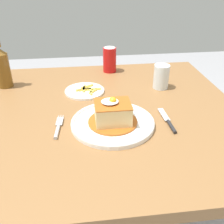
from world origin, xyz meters
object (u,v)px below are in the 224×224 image
(fork, at_px, (58,128))
(soda_can, at_px, (110,60))
(knife, at_px, (169,123))
(side_plate_fries, at_px, (85,91))
(main_plate, at_px, (113,123))
(beer_bottle_amber, at_px, (2,65))
(drinking_glass, at_px, (161,78))

(fork, relative_size, soda_can, 1.14)
(fork, distance_m, knife, 0.38)
(soda_can, height_order, side_plate_fries, soda_can)
(main_plate, xyz_separation_m, fork, (-0.19, -0.01, -0.00))
(knife, distance_m, beer_bottle_amber, 0.76)
(knife, height_order, soda_can, soda_can)
(drinking_glass, bearing_deg, main_plate, -131.76)
(knife, height_order, side_plate_fries, side_plate_fries)
(fork, xyz_separation_m, side_plate_fries, (0.10, 0.28, -0.00))
(soda_can, bearing_deg, drinking_glass, -48.46)
(knife, height_order, beer_bottle_amber, beer_bottle_amber)
(beer_bottle_amber, bearing_deg, side_plate_fries, -16.59)
(main_plate, distance_m, beer_bottle_amber, 0.59)
(knife, bearing_deg, drinking_glass, 79.62)
(fork, height_order, drinking_glass, drinking_glass)
(fork, relative_size, beer_bottle_amber, 0.53)
(fork, relative_size, drinking_glass, 1.35)
(fork, bearing_deg, side_plate_fries, 70.44)
(fork, bearing_deg, drinking_glass, 33.34)
(fork, bearing_deg, main_plate, 2.18)
(main_plate, height_order, soda_can, soda_can)
(main_plate, relative_size, beer_bottle_amber, 1.09)
(fork, height_order, side_plate_fries, side_plate_fries)
(fork, xyz_separation_m, drinking_glass, (0.44, 0.29, 0.04))
(main_plate, xyz_separation_m, drinking_glass, (0.25, 0.28, 0.04))
(knife, distance_m, soda_can, 0.55)
(fork, distance_m, side_plate_fries, 0.30)
(drinking_glass, bearing_deg, beer_bottle_amber, 171.67)
(fork, height_order, beer_bottle_amber, beer_bottle_amber)
(main_plate, xyz_separation_m, soda_can, (0.05, 0.51, 0.05))
(soda_can, xyz_separation_m, side_plate_fries, (-0.13, -0.23, -0.06))
(main_plate, relative_size, soda_can, 2.33)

